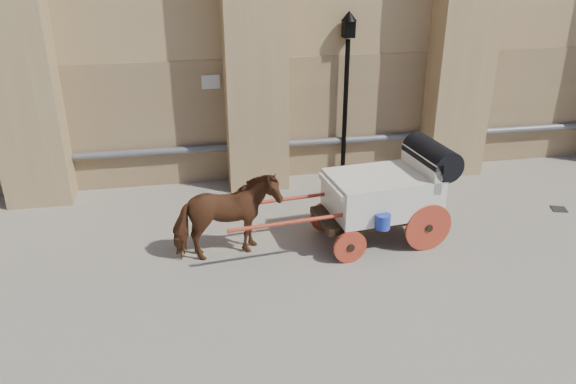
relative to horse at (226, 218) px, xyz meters
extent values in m
plane|color=gray|center=(2.03, -0.26, -0.82)|extent=(90.00, 90.00, 0.00)
cube|color=#8D724E|center=(4.03, 3.89, 0.68)|extent=(44.00, 0.35, 3.00)
cylinder|color=#59595B|center=(4.03, 3.62, 0.08)|extent=(42.00, 0.18, 0.18)
cube|color=beige|center=(0.03, 3.71, 1.68)|extent=(0.42, 0.04, 0.32)
imported|color=brown|center=(0.00, 0.00, 0.00)|extent=(2.08, 1.24, 1.64)
cube|color=black|center=(2.93, 0.12, -0.23)|extent=(2.46, 1.32, 0.13)
cube|color=beige|center=(3.04, 0.13, 0.20)|extent=(2.17, 1.55, 0.75)
cube|color=beige|center=(3.83, 0.22, 0.62)|extent=(0.31, 1.35, 0.59)
cube|color=beige|center=(2.13, 0.03, 0.46)|extent=(0.50, 1.21, 0.11)
cylinder|color=black|center=(4.05, 0.24, 0.84)|extent=(0.74, 1.40, 0.60)
cylinder|color=#AB331F|center=(3.80, -0.45, -0.34)|extent=(0.96, 0.17, 0.96)
cylinder|color=#AB331F|center=(3.66, 0.87, -0.34)|extent=(0.96, 0.17, 0.96)
cylinder|color=#AB331F|center=(2.21, -0.63, -0.50)|extent=(0.65, 0.13, 0.64)
cylinder|color=#AB331F|center=(2.06, 0.69, -0.50)|extent=(0.65, 0.13, 0.64)
cylinder|color=#AB331F|center=(1.23, -0.56, 0.09)|extent=(2.56, 0.36, 0.07)
cylinder|color=#AB331F|center=(1.12, 0.40, 0.09)|extent=(2.56, 0.36, 0.07)
cylinder|color=#2137AE|center=(2.80, -0.65, -0.02)|extent=(0.28, 0.28, 0.28)
cylinder|color=black|center=(3.24, 3.54, 0.88)|extent=(0.11, 0.11, 3.40)
cone|color=black|center=(3.24, 3.54, -0.65)|extent=(0.34, 0.34, 0.34)
cube|color=black|center=(3.24, 3.54, 2.82)|extent=(0.26, 0.26, 0.40)
cone|color=black|center=(3.24, 3.54, 3.10)|extent=(0.38, 0.38, 0.23)
cube|color=black|center=(2.29, -0.33, -0.81)|extent=(0.36, 0.36, 0.01)
cube|color=black|center=(7.45, 0.67, -0.81)|extent=(0.41, 0.41, 0.01)
camera|label=1|loc=(-0.58, -9.30, 4.67)|focal=35.00mm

